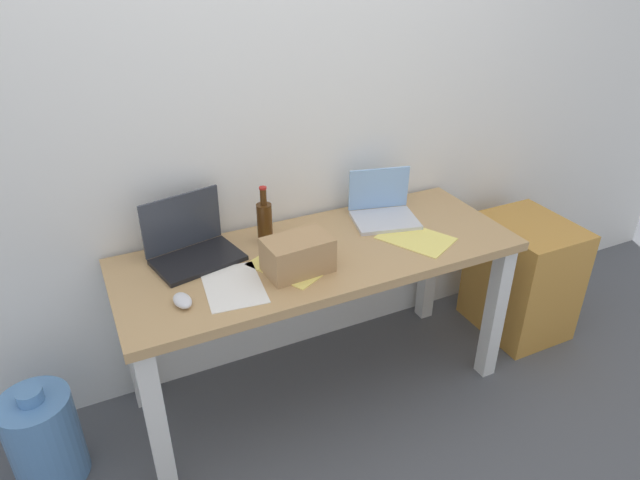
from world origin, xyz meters
name	(u,v)px	position (x,y,z in m)	size (l,w,h in m)	color
ground_plane	(320,385)	(0.00, 0.00, 0.00)	(8.00, 8.00, 0.00)	#515459
back_wall	(281,96)	(0.00, 0.38, 1.30)	(5.20, 0.08, 2.60)	white
desk	(320,273)	(0.00, 0.00, 0.64)	(1.67, 0.64, 0.75)	tan
laptop_left	(192,246)	(-0.49, 0.17, 0.80)	(0.38, 0.30, 0.25)	black
laptop_right	(383,210)	(0.39, 0.14, 0.79)	(0.33, 0.29, 0.22)	silver
beer_bottle	(265,221)	(-0.17, 0.17, 0.84)	(0.06, 0.06, 0.25)	#47280F
computer_mouse	(182,301)	(-0.60, -0.13, 0.76)	(0.06, 0.10, 0.03)	silver
cardboard_box	(298,255)	(-0.14, -0.10, 0.82)	(0.25, 0.16, 0.14)	tan
paper_sheet_front_right	(416,238)	(0.42, -0.08, 0.75)	(0.21, 0.30, 0.00)	#F4E06B
paper_yellow_folder	(290,265)	(-0.16, -0.06, 0.75)	(0.21, 0.30, 0.00)	#F4E06B
paper_sheet_front_left	(233,286)	(-0.41, -0.10, 0.75)	(0.21, 0.30, 0.00)	white
water_cooler_jug	(44,438)	(-1.17, 0.01, 0.20)	(0.27, 0.27, 0.45)	#598CC6
filing_cabinet	(522,277)	(1.17, -0.03, 0.31)	(0.40, 0.48, 0.62)	#C68938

